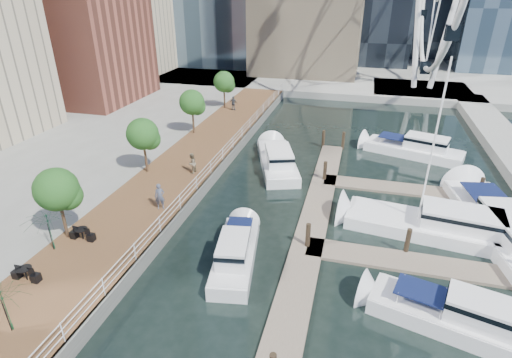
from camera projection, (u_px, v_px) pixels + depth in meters
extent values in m
plane|color=black|center=(221.00, 334.00, 19.10)|extent=(520.00, 520.00, 0.00)
cube|color=brown|center=(179.00, 175.00, 34.00)|extent=(6.00, 60.00, 1.00)
cube|color=#595954|center=(212.00, 179.00, 33.31)|extent=(0.25, 60.00, 1.00)
cube|color=gray|center=(347.00, 45.00, 107.53)|extent=(200.00, 114.00, 1.00)
cube|color=gray|center=(421.00, 91.00, 60.84)|extent=(14.00, 12.00, 1.00)
cube|color=#6D6051|center=(311.00, 230.00, 27.06)|extent=(2.00, 32.00, 0.20)
cube|color=#6D6051|center=(407.00, 262.00, 23.93)|extent=(12.00, 2.00, 0.20)
cube|color=#6D6051|center=(398.00, 188.00, 32.62)|extent=(12.00, 2.00, 0.20)
cube|color=brown|center=(84.00, 21.00, 50.77)|extent=(12.00, 14.00, 20.00)
cylinder|color=#3F2B1C|center=(64.00, 220.00, 24.25)|extent=(0.20, 0.20, 2.40)
sphere|color=#265B1E|center=(56.00, 189.00, 23.33)|extent=(2.60, 2.60, 2.60)
cylinder|color=#3F2B1C|center=(146.00, 158.00, 32.94)|extent=(0.20, 0.20, 2.40)
sphere|color=#265B1E|center=(143.00, 134.00, 32.02)|extent=(2.60, 2.60, 2.60)
cylinder|color=#3F2B1C|center=(193.00, 122.00, 41.63)|extent=(0.20, 0.20, 2.40)
sphere|color=#265B1E|center=(192.00, 102.00, 40.71)|extent=(2.60, 2.60, 2.60)
cylinder|color=#3F2B1C|center=(224.00, 98.00, 50.32)|extent=(0.20, 0.20, 2.40)
sphere|color=#265B1E|center=(224.00, 82.00, 49.40)|extent=(2.60, 2.60, 2.60)
imported|color=#464B5E|center=(160.00, 196.00, 27.51)|extent=(0.80, 0.68, 1.87)
imported|color=#806F58|center=(192.00, 163.00, 32.79)|extent=(0.76, 0.92, 1.74)
imported|color=#353A43|center=(234.00, 103.00, 49.45)|extent=(1.08, 0.54, 1.77)
imported|color=#0E351A|center=(5.00, 311.00, 17.51)|extent=(3.43, 3.46, 2.36)
imported|color=#103D23|center=(49.00, 232.00, 23.02)|extent=(3.09, 3.13, 2.46)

